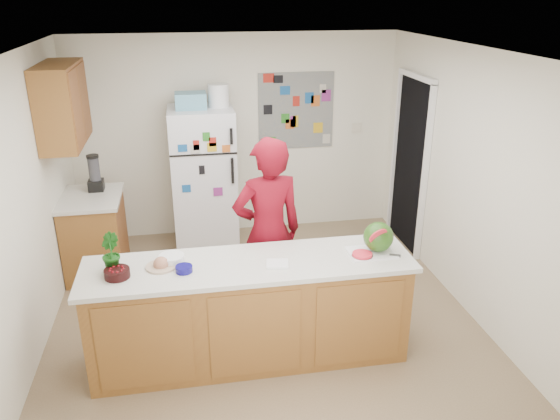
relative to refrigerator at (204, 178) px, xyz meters
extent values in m
cube|color=brown|center=(0.45, -1.88, -0.86)|extent=(4.00, 4.50, 0.02)
cube|color=beige|center=(0.45, 0.38, 0.40)|extent=(4.00, 0.02, 2.50)
cube|color=beige|center=(-1.56, -1.88, 0.40)|extent=(0.02, 4.50, 2.50)
cube|color=beige|center=(2.46, -1.88, 0.40)|extent=(0.02, 4.50, 2.50)
cube|color=white|center=(0.45, -1.88, 1.66)|extent=(4.00, 4.50, 0.02)
cube|color=black|center=(2.44, -0.43, 0.17)|extent=(0.03, 0.85, 2.04)
cube|color=brown|center=(0.25, -2.38, -0.41)|extent=(2.60, 0.62, 0.88)
cube|color=silver|center=(0.25, -2.38, 0.05)|extent=(2.68, 0.70, 0.04)
cube|color=brown|center=(-1.24, -0.53, -0.42)|extent=(0.60, 0.80, 0.86)
cube|color=silver|center=(-1.24, -0.53, 0.03)|extent=(0.64, 0.84, 0.04)
cube|color=brown|center=(-1.37, -0.58, 1.05)|extent=(0.35, 1.00, 0.80)
cube|color=silver|center=(0.00, 0.00, 0.00)|extent=(0.75, 0.70, 1.70)
cube|color=#5999B2|center=(-0.10, 0.00, 0.94)|extent=(0.35, 0.28, 0.18)
cube|color=slate|center=(1.20, 0.36, 0.70)|extent=(0.95, 0.01, 0.95)
imported|color=#630612|center=(0.49, -1.81, 0.05)|extent=(0.72, 0.54, 1.80)
cylinder|color=black|center=(-1.19, -0.35, 0.24)|extent=(0.12, 0.12, 0.38)
cube|color=white|center=(1.28, -2.40, 0.08)|extent=(0.39, 0.29, 0.01)
sphere|color=#2B5A12|center=(1.34, -2.38, 0.21)|extent=(0.25, 0.25, 0.25)
cylinder|color=#E11E43|center=(1.18, -2.45, 0.09)|extent=(0.16, 0.16, 0.02)
cylinder|color=black|center=(-0.77, -2.44, 0.11)|extent=(0.21, 0.21, 0.07)
cylinder|color=silver|center=(-0.36, -2.26, 0.10)|extent=(0.22, 0.22, 0.06)
cylinder|color=#0E095D|center=(-0.27, -2.45, 0.10)|extent=(0.17, 0.17, 0.05)
cylinder|color=#BAB292|center=(-0.45, -2.34, 0.08)|extent=(0.26, 0.26, 0.02)
cube|color=white|center=(0.47, -2.46, 0.08)|extent=(0.20, 0.18, 0.02)
cube|color=slate|center=(1.45, -2.48, 0.08)|extent=(0.10, 0.07, 0.01)
imported|color=#0B3F0D|center=(-0.82, -2.33, 0.23)|extent=(0.20, 0.21, 0.31)
camera|label=1|loc=(-0.20, -6.28, 2.12)|focal=35.00mm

